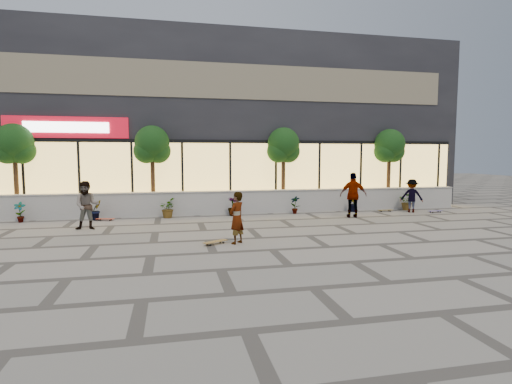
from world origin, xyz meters
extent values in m
plane|color=gray|center=(0.00, 0.00, 0.00)|extent=(80.00, 80.00, 0.00)
cube|color=beige|center=(0.00, 7.00, 0.50)|extent=(22.00, 0.35, 1.00)
cube|color=#B2AFA8|center=(0.00, 7.00, 1.02)|extent=(22.00, 0.42, 0.04)
cube|color=black|center=(0.00, 12.50, 4.25)|extent=(24.00, 9.00, 8.50)
cube|color=#E8BD5C|center=(0.00, 7.98, 1.70)|extent=(23.04, 0.05, 3.00)
cube|color=black|center=(0.00, 7.95, 3.25)|extent=(23.04, 0.08, 0.15)
cube|color=red|center=(-7.00, 7.93, 3.80)|extent=(5.00, 0.10, 0.90)
cube|color=white|center=(-7.00, 7.86, 3.80)|extent=(3.40, 0.06, 0.45)
cube|color=brown|center=(0.00, 7.98, 6.00)|extent=(21.60, 0.05, 1.60)
imported|color=#133A12|center=(-8.50, 6.45, 0.41)|extent=(0.43, 0.29, 0.81)
imported|color=#133A12|center=(-5.70, 6.45, 0.41)|extent=(0.57, 0.57, 0.81)
imported|color=#133A12|center=(-2.90, 6.45, 0.41)|extent=(0.68, 0.77, 0.81)
imported|color=#133A12|center=(-0.10, 6.45, 0.41)|extent=(0.64, 0.64, 0.81)
imported|color=#133A12|center=(2.70, 6.45, 0.41)|extent=(0.46, 0.35, 0.81)
imported|color=#133A12|center=(5.50, 6.45, 0.41)|extent=(0.55, 0.57, 0.81)
imported|color=#133A12|center=(8.30, 6.45, 0.41)|extent=(0.77, 0.84, 0.81)
cylinder|color=#472E19|center=(-9.00, 7.70, 1.62)|extent=(0.18, 0.18, 3.24)
sphere|color=#133A12|center=(-9.00, 7.70, 3.17)|extent=(1.50, 1.50, 1.50)
sphere|color=#133A12|center=(-9.25, 7.65, 2.81)|extent=(1.10, 1.10, 1.10)
sphere|color=#133A12|center=(-8.75, 7.75, 2.81)|extent=(1.10, 1.10, 1.10)
cylinder|color=#472E19|center=(-3.50, 7.70, 1.62)|extent=(0.18, 0.18, 3.24)
sphere|color=#133A12|center=(-3.50, 7.70, 3.17)|extent=(1.50, 1.50, 1.50)
sphere|color=#133A12|center=(-3.75, 7.65, 2.81)|extent=(1.10, 1.10, 1.10)
sphere|color=#133A12|center=(-3.25, 7.75, 2.81)|extent=(1.10, 1.10, 1.10)
cylinder|color=#472E19|center=(2.50, 7.70, 1.62)|extent=(0.18, 0.18, 3.24)
sphere|color=#133A12|center=(2.50, 7.70, 3.17)|extent=(1.50, 1.50, 1.50)
sphere|color=#133A12|center=(2.25, 7.65, 2.81)|extent=(1.10, 1.10, 1.10)
sphere|color=#133A12|center=(2.75, 7.75, 2.81)|extent=(1.10, 1.10, 1.10)
cylinder|color=#472E19|center=(8.00, 7.70, 1.62)|extent=(0.18, 0.18, 3.24)
sphere|color=#133A12|center=(8.00, 7.70, 3.17)|extent=(1.50, 1.50, 1.50)
sphere|color=#133A12|center=(7.75, 7.65, 2.81)|extent=(1.10, 1.10, 1.10)
sphere|color=#133A12|center=(8.25, 7.75, 2.81)|extent=(1.10, 1.10, 1.10)
imported|color=silver|center=(-0.83, 1.00, 0.77)|extent=(0.66, 0.66, 1.54)
imported|color=#8E775B|center=(-5.61, 4.30, 0.86)|extent=(0.85, 0.67, 1.71)
imported|color=white|center=(4.76, 4.91, 0.95)|extent=(1.19, 0.73, 1.89)
imported|color=maroon|center=(8.07, 5.77, 0.76)|extent=(1.13, 0.97, 1.52)
cube|color=olive|center=(-1.47, 1.02, 0.09)|extent=(0.78, 0.59, 0.02)
cylinder|color=black|center=(-1.30, 1.21, 0.03)|extent=(0.06, 0.06, 0.06)
cylinder|color=black|center=(-1.23, 1.09, 0.03)|extent=(0.06, 0.06, 0.06)
cylinder|color=black|center=(-1.72, 0.95, 0.03)|extent=(0.06, 0.06, 0.06)
cylinder|color=black|center=(-1.64, 0.83, 0.03)|extent=(0.06, 0.06, 0.06)
cube|color=#CF4426|center=(-5.33, 6.20, 0.08)|extent=(0.74, 0.35, 0.02)
cylinder|color=black|center=(-5.10, 6.21, 0.03)|extent=(0.06, 0.04, 0.05)
cylinder|color=black|center=(-5.13, 6.08, 0.03)|extent=(0.06, 0.04, 0.05)
cylinder|color=black|center=(-5.53, 6.32, 0.03)|extent=(0.06, 0.04, 0.05)
cylinder|color=black|center=(-5.56, 6.19, 0.03)|extent=(0.06, 0.04, 0.05)
cube|color=olive|center=(7.00, 6.20, 0.08)|extent=(0.71, 0.19, 0.02)
cylinder|color=black|center=(7.22, 6.26, 0.03)|extent=(0.05, 0.03, 0.05)
cylinder|color=black|center=(7.22, 6.13, 0.03)|extent=(0.05, 0.03, 0.05)
cylinder|color=black|center=(6.78, 6.27, 0.03)|extent=(0.05, 0.03, 0.05)
cylinder|color=black|center=(6.78, 6.14, 0.03)|extent=(0.05, 0.03, 0.05)
cube|color=#554885|center=(9.09, 5.46, 0.08)|extent=(0.76, 0.30, 0.02)
cylinder|color=black|center=(9.31, 5.56, 0.03)|extent=(0.06, 0.04, 0.05)
cylinder|color=black|center=(9.33, 5.43, 0.03)|extent=(0.06, 0.04, 0.05)
cylinder|color=black|center=(8.86, 5.49, 0.03)|extent=(0.06, 0.04, 0.05)
cylinder|color=black|center=(8.88, 5.36, 0.03)|extent=(0.06, 0.04, 0.05)
camera|label=1|loc=(-2.71, -10.51, 2.61)|focal=28.00mm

